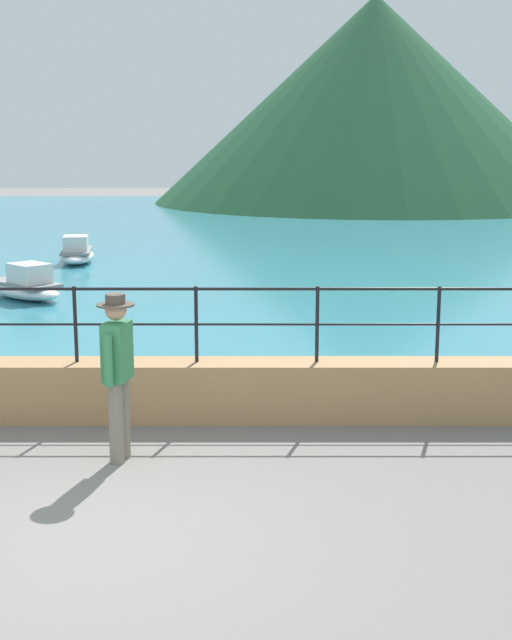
% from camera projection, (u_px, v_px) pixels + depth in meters
% --- Properties ---
extents(ground_plane, '(120.00, 120.00, 0.00)m').
position_uv_depth(ground_plane, '(89.00, 539.00, 7.10)').
color(ground_plane, slate).
extents(promenade_wall, '(20.00, 0.56, 0.70)m').
position_uv_depth(promenade_wall, '(140.00, 390.00, 10.17)').
color(promenade_wall, tan).
rests_on(promenade_wall, ground).
extents(railing, '(18.44, 0.04, 0.90)m').
position_uv_depth(railing, '(138.00, 311.00, 9.98)').
color(railing, black).
rests_on(railing, promenade_wall).
extents(lake_water, '(64.00, 44.32, 0.06)m').
position_uv_depth(lake_water, '(222.00, 231.00, 32.41)').
color(lake_water, teal).
rests_on(lake_water, ground).
extents(hill_main, '(24.54, 24.54, 11.26)m').
position_uv_depth(hill_main, '(376.00, 101.00, 47.37)').
color(hill_main, '#1E4C2D').
rests_on(hill_main, ground).
extents(person_walking, '(0.38, 0.56, 1.75)m').
position_uv_depth(person_walking, '(120.00, 369.00, 8.69)').
color(person_walking, slate).
rests_on(person_walking, ground).
extents(boat_0, '(1.20, 2.40, 0.76)m').
position_uv_depth(boat_0, '(80.00, 253.00, 23.33)').
color(boat_0, white).
rests_on(boat_0, lake_water).
extents(boat_1, '(2.27, 2.25, 0.76)m').
position_uv_depth(boat_1, '(28.00, 286.00, 17.86)').
color(boat_1, white).
rests_on(boat_1, lake_water).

